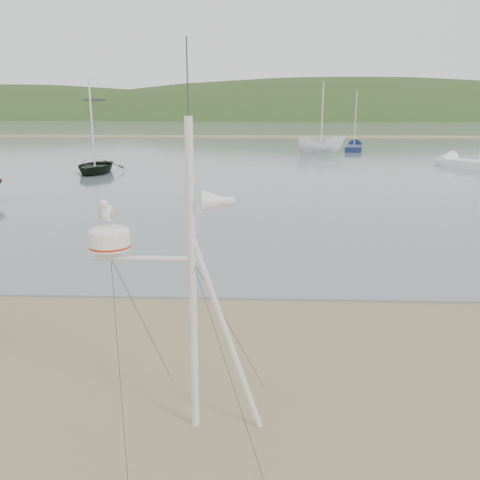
{
  "coord_description": "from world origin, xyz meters",
  "views": [
    {
      "loc": [
        2.74,
        -6.13,
        3.93
      ],
      "look_at": [
        2.43,
        1.0,
        2.09
      ],
      "focal_mm": 38.0,
      "sensor_mm": 36.0,
      "label": 1
    }
  ],
  "objects_px": {
    "mast_rig": "(189,345)",
    "boat_dark": "(93,138)",
    "sailboat_blue_far": "(355,147)",
    "boat_white": "(322,129)",
    "sailboat_white_near": "(459,163)"
  },
  "relations": [
    {
      "from": "sailboat_blue_far",
      "to": "sailboat_white_near",
      "type": "relative_size",
      "value": 0.97
    },
    {
      "from": "boat_white",
      "to": "sailboat_white_near",
      "type": "relative_size",
      "value": 0.67
    },
    {
      "from": "boat_dark",
      "to": "boat_white",
      "type": "bearing_deg",
      "value": 42.14
    },
    {
      "from": "boat_white",
      "to": "sailboat_white_near",
      "type": "distance_m",
      "value": 13.59
    },
    {
      "from": "mast_rig",
      "to": "sailboat_blue_far",
      "type": "height_order",
      "value": "sailboat_blue_far"
    },
    {
      "from": "boat_white",
      "to": "sailboat_white_near",
      "type": "height_order",
      "value": "sailboat_white_near"
    },
    {
      "from": "mast_rig",
      "to": "sailboat_white_near",
      "type": "distance_m",
      "value": 34.35
    },
    {
      "from": "sailboat_blue_far",
      "to": "boat_dark",
      "type": "bearing_deg",
      "value": -134.17
    },
    {
      "from": "sailboat_blue_far",
      "to": "mast_rig",
      "type": "bearing_deg",
      "value": -102.37
    },
    {
      "from": "sailboat_blue_far",
      "to": "sailboat_white_near",
      "type": "bearing_deg",
      "value": -72.87
    },
    {
      "from": "mast_rig",
      "to": "boat_dark",
      "type": "bearing_deg",
      "value": 110.34
    },
    {
      "from": "boat_dark",
      "to": "sailboat_blue_far",
      "type": "distance_m",
      "value": 28.33
    },
    {
      "from": "boat_dark",
      "to": "sailboat_blue_far",
      "type": "height_order",
      "value": "sailboat_blue_far"
    },
    {
      "from": "mast_rig",
      "to": "sailboat_blue_far",
      "type": "distance_m",
      "value": 47.22
    },
    {
      "from": "mast_rig",
      "to": "sailboat_blue_far",
      "type": "xyz_separation_m",
      "value": [
        10.12,
        46.12,
        -0.83
      ]
    }
  ]
}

